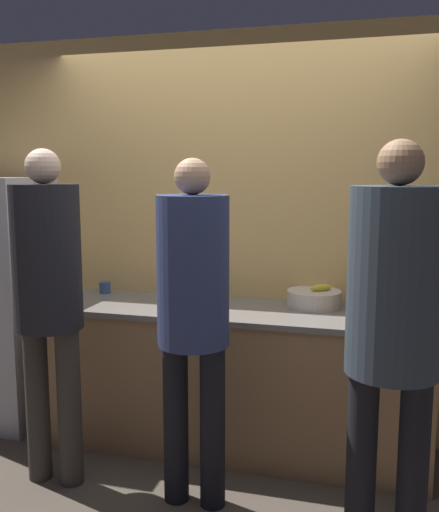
# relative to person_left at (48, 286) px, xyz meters

# --- Properties ---
(ground_plane) EXTENTS (14.00, 14.00, 0.00)m
(ground_plane) POSITION_rel_person_left_xyz_m (0.83, 0.29, -1.11)
(ground_plane) COLOR #4C4238
(wall_back) EXTENTS (5.20, 0.06, 2.60)m
(wall_back) POSITION_rel_person_left_xyz_m (0.83, 0.97, 0.19)
(wall_back) COLOR #E0B266
(wall_back) RESTS_ON ground_plane
(counter) EXTENTS (2.42, 0.67, 0.90)m
(counter) POSITION_rel_person_left_xyz_m (0.83, 0.65, -0.66)
(counter) COLOR #9E754C
(counter) RESTS_ON ground_plane
(person_left) EXTENTS (0.36, 0.36, 1.84)m
(person_left) POSITION_rel_person_left_xyz_m (0.00, 0.00, 0.00)
(person_left) COLOR #38332D
(person_left) RESTS_ON ground_plane
(person_center) EXTENTS (0.36, 0.36, 1.79)m
(person_center) POSITION_rel_person_left_xyz_m (0.82, -0.00, -0.03)
(person_center) COLOR black
(person_center) RESTS_ON ground_plane
(person_right) EXTENTS (0.39, 0.39, 1.85)m
(person_right) POSITION_rel_person_left_xyz_m (1.77, -0.26, 0.02)
(person_right) COLOR black
(person_right) RESTS_ON ground_plane
(fruit_bowl) EXTENTS (0.33, 0.33, 0.14)m
(fruit_bowl) POSITION_rel_person_left_xyz_m (1.34, 0.81, -0.16)
(fruit_bowl) COLOR beige
(fruit_bowl) RESTS_ON counter
(utensil_crock) EXTENTS (0.11, 0.11, 0.25)m
(utensil_crock) POSITION_rel_person_left_xyz_m (1.75, 0.83, -0.14)
(utensil_crock) COLOR #3D424C
(utensil_crock) RESTS_ON counter
(bottle_green) EXTENTS (0.07, 0.07, 0.21)m
(bottle_green) POSITION_rel_person_left_xyz_m (0.68, 0.87, -0.13)
(bottle_green) COLOR #236033
(bottle_green) RESTS_ON counter
(bottle_red) EXTENTS (0.08, 0.08, 0.14)m
(bottle_red) POSITION_rel_person_left_xyz_m (1.70, 0.44, -0.16)
(bottle_red) COLOR red
(bottle_red) RESTS_ON counter
(cup_yellow) EXTENTS (0.07, 0.07, 0.09)m
(cup_yellow) POSITION_rel_person_left_xyz_m (1.60, 0.60, -0.17)
(cup_yellow) COLOR gold
(cup_yellow) RESTS_ON counter
(cup_blue) EXTENTS (0.07, 0.07, 0.08)m
(cup_blue) POSITION_rel_person_left_xyz_m (-0.09, 0.84, -0.18)
(cup_blue) COLOR #335184
(cup_blue) RESTS_ON counter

